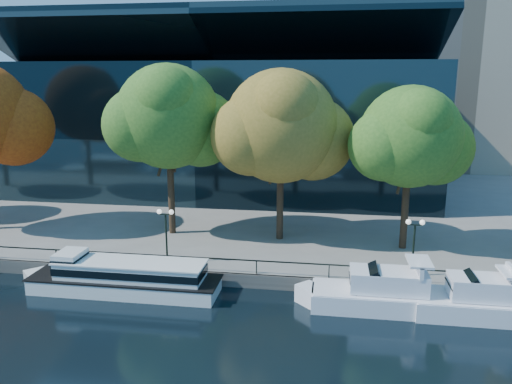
% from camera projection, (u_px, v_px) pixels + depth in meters
% --- Properties ---
extents(ground, '(160.00, 160.00, 0.00)m').
position_uv_depth(ground, '(174.00, 302.00, 32.60)').
color(ground, black).
rests_on(ground, ground).
extents(promenade, '(90.00, 67.08, 1.00)m').
position_uv_depth(promenade, '(257.00, 183.00, 67.54)').
color(promenade, slate).
rests_on(promenade, ground).
extents(railing, '(88.20, 0.08, 0.99)m').
position_uv_depth(railing, '(187.00, 257.00, 35.30)').
color(railing, black).
rests_on(railing, promenade).
extents(convention_building, '(50.00, 24.57, 21.43)m').
position_uv_depth(convention_building, '(219.00, 126.00, 61.93)').
color(convention_building, black).
rests_on(convention_building, ground).
extents(tour_boat, '(14.27, 3.18, 2.71)m').
position_uv_depth(tour_boat, '(120.00, 276.00, 33.98)').
color(tour_boat, white).
rests_on(tour_boat, ground).
extents(cruiser_near, '(11.66, 3.00, 3.38)m').
position_uv_depth(cruiser_near, '(388.00, 294.00, 31.41)').
color(cruiser_near, white).
rests_on(cruiser_near, ground).
extents(cruiser_far, '(10.16, 2.82, 3.32)m').
position_uv_depth(cruiser_far, '(483.00, 301.00, 30.32)').
color(cruiser_far, white).
rests_on(cruiser_far, ground).
extents(tree_2, '(11.00, 9.02, 14.57)m').
position_uv_depth(tree_2, '(170.00, 119.00, 41.69)').
color(tree_2, black).
rests_on(tree_2, promenade).
extents(tree_3, '(11.57, 9.48, 14.14)m').
position_uv_depth(tree_3, '(283.00, 129.00, 40.26)').
color(tree_3, black).
rests_on(tree_3, promenade).
extents(tree_4, '(9.80, 8.04, 12.85)m').
position_uv_depth(tree_4, '(412.00, 139.00, 38.07)').
color(tree_4, black).
rests_on(tree_4, promenade).
extents(lamp_1, '(1.26, 0.36, 4.03)m').
position_uv_depth(lamp_1, '(166.00, 223.00, 36.33)').
color(lamp_1, black).
rests_on(lamp_1, promenade).
extents(lamp_2, '(1.26, 0.36, 4.03)m').
position_uv_depth(lamp_2, '(414.00, 234.00, 33.75)').
color(lamp_2, black).
rests_on(lamp_2, promenade).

